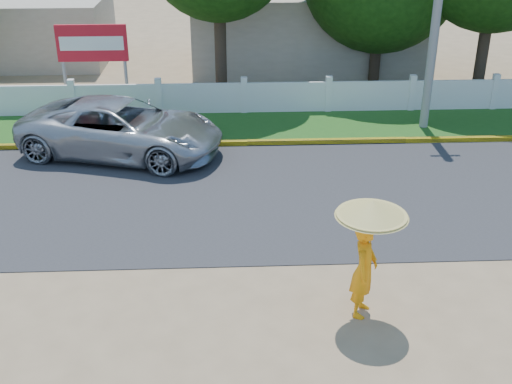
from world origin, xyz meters
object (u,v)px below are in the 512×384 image
vehicle (122,128)px  monk_with_parasol (368,241)px  billboard (92,48)px  utility_pole (435,24)px

vehicle → monk_with_parasol: monk_with_parasol is taller
vehicle → monk_with_parasol: bearing=-129.5°
vehicle → monk_with_parasol: 9.97m
monk_with_parasol → vehicle: bearing=124.7°
monk_with_parasol → billboard: 14.90m
utility_pole → monk_with_parasol: (-4.07, -10.13, -1.87)m
vehicle → billboard: (-1.60, 4.82, 1.30)m
vehicle → monk_with_parasol: (5.66, -8.18, 0.73)m
vehicle → billboard: size_ratio=2.04×
vehicle → billboard: billboard is taller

